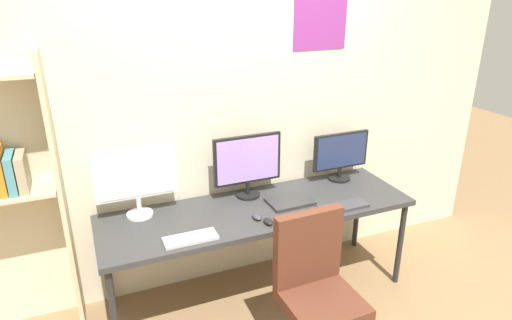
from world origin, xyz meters
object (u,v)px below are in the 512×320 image
(desk, at_px, (259,214))
(office_chair, at_px, (316,307))
(mouse_right_side, at_px, (268,221))
(keyboard_left, at_px, (191,238))
(mouse_left_side, at_px, (257,217))
(laptop_closed, at_px, (290,201))
(keyboard_right, at_px, (343,206))
(monitor_center, at_px, (248,163))
(monitor_right, at_px, (341,154))
(monitor_left, at_px, (136,178))

(desk, bearing_deg, office_chair, -84.13)
(mouse_right_side, bearing_deg, desk, 83.14)
(keyboard_left, distance_m, mouse_left_side, 0.50)
(desk, bearing_deg, laptop_closed, -4.21)
(mouse_left_side, distance_m, laptop_closed, 0.34)
(laptop_closed, bearing_deg, desk, 174.48)
(office_chair, relative_size, keyboard_right, 2.70)
(monitor_center, relative_size, keyboard_right, 1.41)
(keyboard_right, xyz_separation_m, mouse_right_side, (-0.59, -0.00, 0.01))
(keyboard_left, xyz_separation_m, mouse_right_side, (0.53, -0.00, 0.01))
(monitor_center, bearing_deg, keyboard_left, -141.70)
(keyboard_left, distance_m, laptop_closed, 0.83)
(keyboard_right, bearing_deg, monitor_center, 141.70)
(mouse_right_side, bearing_deg, monitor_center, 86.41)
(mouse_left_side, height_order, mouse_right_side, same)
(monitor_center, height_order, keyboard_left, monitor_center)
(monitor_right, distance_m, mouse_left_side, 0.96)
(laptop_closed, bearing_deg, monitor_left, 166.25)
(monitor_center, xyz_separation_m, keyboard_right, (0.56, -0.44, -0.26))
(keyboard_right, xyz_separation_m, laptop_closed, (-0.32, 0.21, 0.00))
(desk, bearing_deg, mouse_right_side, -96.86)
(mouse_right_side, bearing_deg, monitor_right, 28.15)
(keyboard_left, bearing_deg, monitor_center, 38.30)
(keyboard_left, relative_size, laptop_closed, 1.05)
(office_chair, height_order, mouse_right_side, office_chair)
(mouse_left_side, bearing_deg, keyboard_right, -8.03)
(monitor_left, bearing_deg, mouse_right_side, -29.84)
(keyboard_left, distance_m, mouse_right_side, 0.53)
(office_chair, distance_m, monitor_left, 1.43)
(monitor_left, xyz_separation_m, mouse_left_side, (0.73, -0.35, -0.27))
(office_chair, height_order, monitor_left, monitor_left)
(keyboard_left, height_order, mouse_left_side, mouse_left_side)
(monitor_left, relative_size, laptop_closed, 1.72)
(monitor_center, bearing_deg, monitor_right, -0.01)
(monitor_right, xyz_separation_m, mouse_left_side, (-0.87, -0.35, -0.20))
(office_chair, distance_m, keyboard_left, 0.88)
(keyboard_right, height_order, mouse_left_side, mouse_left_side)
(office_chair, bearing_deg, keyboard_left, 141.81)
(keyboard_right, xyz_separation_m, mouse_left_side, (-0.63, 0.09, 0.01))
(mouse_left_side, bearing_deg, keyboard_left, -169.65)
(mouse_left_side, relative_size, mouse_right_side, 1.00)
(office_chair, height_order, laptop_closed, office_chair)
(keyboard_right, distance_m, mouse_right_side, 0.59)
(office_chair, distance_m, keyboard_right, 0.78)
(monitor_right, relative_size, mouse_left_side, 5.02)
(monitor_center, relative_size, monitor_right, 1.07)
(monitor_right, relative_size, keyboard_left, 1.43)
(office_chair, distance_m, mouse_left_side, 0.70)
(keyboard_left, bearing_deg, laptop_closed, 14.87)
(monitor_center, distance_m, keyboard_left, 0.76)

